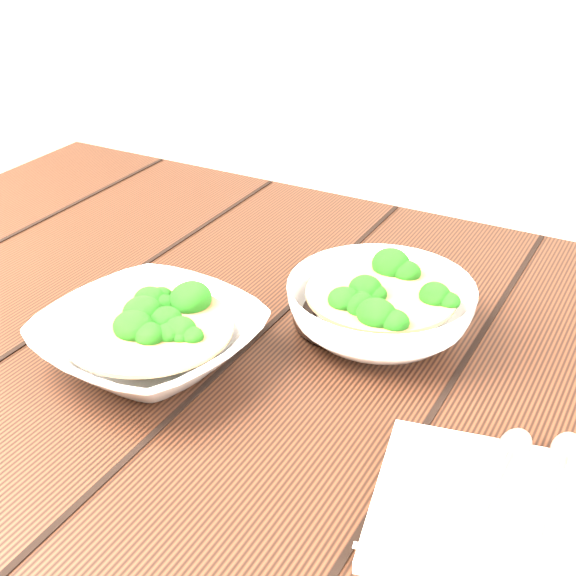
{
  "coord_description": "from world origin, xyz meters",
  "views": [
    {
      "loc": [
        0.34,
        -0.58,
        1.19
      ],
      "look_at": [
        0.0,
        0.04,
        0.8
      ],
      "focal_mm": 50.0,
      "sensor_mm": 36.0,
      "label": 1
    }
  ],
  "objects": [
    {
      "name": "soup_bowl_front",
      "position": [
        -0.09,
        -0.07,
        0.78
      ],
      "size": [
        0.23,
        0.23,
        0.06
      ],
      "color": "silver",
      "rests_on": "table"
    },
    {
      "name": "soup_bowl_back",
      "position": [
        0.09,
        0.08,
        0.78
      ],
      "size": [
        0.19,
        0.19,
        0.07
      ],
      "color": "silver",
      "rests_on": "table"
    },
    {
      "name": "spoon_left",
      "position": [
        0.26,
        -0.08,
        0.76
      ],
      "size": [
        0.03,
        0.16,
        0.01
      ],
      "color": "#9C968A",
      "rests_on": "napkin"
    },
    {
      "name": "napkin",
      "position": [
        0.27,
        -0.12,
        0.76
      ],
      "size": [
        0.23,
        0.2,
        0.01
      ],
      "primitive_type": "cube",
      "rotation": [
        0.0,
        0.0,
        0.2
      ],
      "color": "beige",
      "rests_on": "table"
    },
    {
      "name": "trivet",
      "position": [
        0.05,
        0.07,
        0.76
      ],
      "size": [
        0.13,
        0.13,
        0.02
      ],
      "primitive_type": "torus",
      "rotation": [
        0.0,
        0.0,
        -0.3
      ],
      "color": "black",
      "rests_on": "table"
    },
    {
      "name": "table",
      "position": [
        0.0,
        0.0,
        0.63
      ],
      "size": [
        1.2,
        0.8,
        0.75
      ],
      "color": "black",
      "rests_on": "ground"
    },
    {
      "name": "spoon_right",
      "position": [
        0.3,
        -0.06,
        0.76
      ],
      "size": [
        0.03,
        0.16,
        0.01
      ],
      "color": "#9C968A",
      "rests_on": "napkin"
    }
  ]
}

